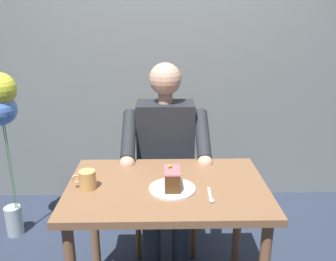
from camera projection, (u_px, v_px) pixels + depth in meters
name	position (u px, v px, depth m)	size (l,w,h in m)	color
cafe_rear_panel	(164.00, 21.00, 2.75)	(6.40, 0.12, 3.00)	gray
dining_table	(167.00, 204.00, 1.76)	(0.98, 0.65, 0.74)	#8A6040
chair	(165.00, 174.00, 2.42)	(0.42, 0.42, 0.90)	olive
seated_person	(166.00, 161.00, 2.21)	(0.53, 0.58, 1.27)	#25282D
dessert_plate	(172.00, 189.00, 1.67)	(0.22, 0.22, 0.01)	white
cake_slice	(172.00, 179.00, 1.66)	(0.07, 0.13, 0.12)	#58361A
coffee_cup	(87.00, 179.00, 1.67)	(0.12, 0.08, 0.09)	#DFAA60
dessert_spoon	(211.00, 197.00, 1.60)	(0.03, 0.14, 0.01)	silver
balloon_display	(2.00, 117.00, 2.30)	(0.23, 0.22, 1.20)	#B2C1C6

